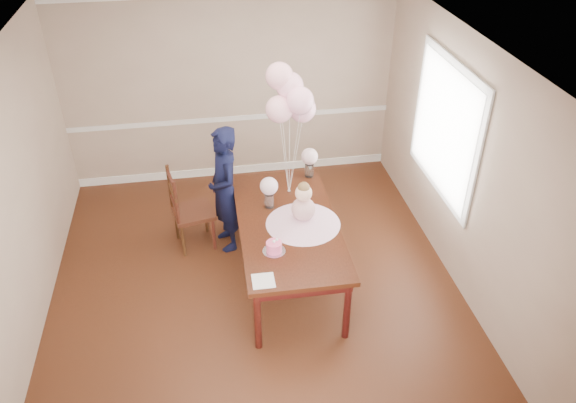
{
  "coord_description": "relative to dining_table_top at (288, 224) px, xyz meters",
  "views": [
    {
      "loc": [
        -0.42,
        -4.74,
        4.35
      ],
      "look_at": [
        0.39,
        0.08,
        1.05
      ],
      "focal_mm": 35.0,
      "sensor_mm": 36.0,
      "label": 1
    }
  ],
  "objects": [
    {
      "name": "table_leg_bl",
      "position": [
        -0.43,
        0.98,
        -0.4
      ],
      "size": [
        0.07,
        0.07,
        0.74
      ],
      "primitive_type": "cylinder",
      "rotation": [
        0.0,
        0.0,
        -0.01
      ],
      "color": "black",
      "rests_on": "floor"
    },
    {
      "name": "baby_skirt",
      "position": [
        0.16,
        -0.05,
        0.08
      ],
      "size": [
        0.81,
        0.81,
        0.11
      ],
      "primitive_type": "cone",
      "rotation": [
        0.0,
        0.0,
        -0.01
      ],
      "color": "#E5A9CA",
      "rests_on": "dining_table_top"
    },
    {
      "name": "birthday_cake",
      "position": [
        -0.22,
        -0.47,
        0.09
      ],
      "size": [
        0.16,
        0.16,
        0.11
      ],
      "primitive_type": "cylinder",
      "rotation": [
        0.0,
        0.0,
        -0.01
      ],
      "color": "#F84E87",
      "rests_on": "cake_platter"
    },
    {
      "name": "table_leg_fr",
      "position": [
        0.43,
        -0.98,
        -0.4
      ],
      "size": [
        0.07,
        0.07,
        0.74
      ],
      "primitive_type": "cylinder",
      "rotation": [
        0.0,
        0.0,
        -0.01
      ],
      "color": "black",
      "rests_on": "floor"
    },
    {
      "name": "wall_front",
      "position": [
        -0.38,
        -2.57,
        0.59
      ],
      "size": [
        4.5,
        0.02,
        2.7
      ],
      "primitive_type": "cube",
      "color": "tan",
      "rests_on": "floor"
    },
    {
      "name": "cake_flower_b",
      "position": [
        -0.19,
        -0.45,
        0.16
      ],
      "size": [
        0.03,
        0.03,
        0.03
      ],
      "primitive_type": "sphere",
      "color": "white",
      "rests_on": "birthday_cake"
    },
    {
      "name": "table_leg_fl",
      "position": [
        -0.46,
        -0.96,
        -0.4
      ],
      "size": [
        0.07,
        0.07,
        0.74
      ],
      "primitive_type": "cylinder",
      "rotation": [
        0.0,
        0.0,
        -0.01
      ],
      "color": "black",
      "rests_on": "floor"
    },
    {
      "name": "cake_platter",
      "position": [
        -0.22,
        -0.47,
        0.03
      ],
      "size": [
        0.24,
        0.24,
        0.01
      ],
      "primitive_type": "cylinder",
      "rotation": [
        0.0,
        0.0,
        -0.01
      ],
      "color": "#B4B4B8",
      "rests_on": "dining_table_top"
    },
    {
      "name": "roses_far",
      "position": [
        0.41,
        0.89,
        0.3
      ],
      "size": [
        0.2,
        0.2,
        0.2
      ],
      "primitive_type": "sphere",
      "color": "#FFD5DF",
      "rests_on": "rose_vase_far"
    },
    {
      "name": "napkin",
      "position": [
        -0.38,
        -0.89,
        0.03
      ],
      "size": [
        0.21,
        0.21,
        0.01
      ],
      "primitive_type": "cube",
      "rotation": [
        0.0,
        0.0,
        -0.01
      ],
      "color": "white",
      "rests_on": "dining_table_top"
    },
    {
      "name": "table_leg_br",
      "position": [
        0.46,
        0.96,
        -0.4
      ],
      "size": [
        0.07,
        0.07,
        0.74
      ],
      "primitive_type": "cylinder",
      "rotation": [
        0.0,
        0.0,
        -0.01
      ],
      "color": "black",
      "rests_on": "floor"
    },
    {
      "name": "chair_back_post_r",
      "position": [
        -1.26,
        0.96,
        0.01
      ],
      "size": [
        0.05,
        0.05,
        0.58
      ],
      "primitive_type": "cylinder",
      "rotation": [
        0.0,
        0.0,
        0.2
      ],
      "color": "#341B0E",
      "rests_on": "dining_chair_seat"
    },
    {
      "name": "ceiling",
      "position": [
        -0.38,
        -0.07,
        1.94
      ],
      "size": [
        4.5,
        5.0,
        0.02
      ],
      "primitive_type": "cube",
      "color": "white",
      "rests_on": "wall_back"
    },
    {
      "name": "floor",
      "position": [
        -0.38,
        -0.07,
        -0.76
      ],
      "size": [
        4.5,
        5.0,
        0.0
      ],
      "primitive_type": "cube",
      "color": "#37190D",
      "rests_on": "ground"
    },
    {
      "name": "balloon_ribbon_a",
      "position": [
        0.06,
        0.58,
        0.48
      ],
      "size": [
        0.1,
        0.01,
        0.88
      ],
      "primitive_type": "cylinder",
      "rotation": [
        0.0,
        -0.1,
        -0.01
      ],
      "color": "white",
      "rests_on": "balloon_weight"
    },
    {
      "name": "chair_leg_fl",
      "position": [
        -1.16,
        0.6,
        -0.54
      ],
      "size": [
        0.05,
        0.05,
        0.45
      ],
      "primitive_type": "cylinder",
      "rotation": [
        0.0,
        0.0,
        0.2
      ],
      "color": "#3A1F0F",
      "rests_on": "floor"
    },
    {
      "name": "baseboard_trim",
      "position": [
        -0.38,
        2.42,
        -0.7
      ],
      "size": [
        4.5,
        0.02,
        0.12
      ],
      "primitive_type": "cube",
      "color": "white",
      "rests_on": "floor"
    },
    {
      "name": "balloon_ribbon_e",
      "position": [
        0.19,
        0.62,
        0.45
      ],
      "size": [
        0.15,
        0.07,
        0.82
      ],
      "primitive_type": "cylinder",
      "rotation": [
        -0.09,
        0.17,
        -0.01
      ],
      "color": "white",
      "rests_on": "balloon_weight"
    },
    {
      "name": "balloon_d",
      "position": [
        0.03,
        0.71,
        1.4
      ],
      "size": [
        0.3,
        0.3,
        0.3
      ],
      "primitive_type": "sphere",
      "color": "#F8AFC1",
      "rests_on": "balloon_ribbon_d"
    },
    {
      "name": "baby_hair",
      "position": [
        0.16,
        -0.05,
        0.48
      ],
      "size": [
        0.13,
        0.13,
        0.13
      ],
      "primitive_type": "sphere",
      "color": "brown",
      "rests_on": "baby_head"
    },
    {
      "name": "roses_near",
      "position": [
        -0.15,
        0.32,
        0.3
      ],
      "size": [
        0.2,
        0.2,
        0.2
      ],
      "primitive_type": "sphere",
      "color": "silver",
      "rests_on": "rose_vase_near"
    },
    {
      "name": "wall_left",
      "position": [
        -2.63,
        -0.07,
        0.59
      ],
      "size": [
        0.02,
        5.0,
        2.7
      ],
      "primitive_type": "cube",
      "color": "tan",
      "rests_on": "floor"
    },
    {
      "name": "chair_slat_top",
      "position": [
        -1.22,
        0.78,
        0.22
      ],
      "size": [
        0.12,
        0.41,
        0.05
      ],
      "primitive_type": "cube",
      "rotation": [
        0.0,
        0.0,
        0.2
      ],
      "color": "#38150F",
      "rests_on": "dining_chair_seat"
    },
    {
      "name": "dining_table_top",
      "position": [
        0.0,
        0.0,
        0.0
      ],
      "size": [
        1.08,
        2.12,
        0.05
      ],
      "primitive_type": "cube",
      "rotation": [
        0.0,
        0.0,
        -0.01
      ],
      "color": "black",
      "rests_on": "table_leg_fl"
    },
    {
      "name": "rose_vase_far",
      "position": [
        0.41,
        0.89,
        0.11
      ],
      "size": [
        0.11,
        0.11,
        0.17
      ],
      "primitive_type": "cylinder",
      "rotation": [
        0.0,
        0.0,
        -0.01
      ],
      "color": "silver",
      "rests_on": "dining_table_top"
    },
    {
      "name": "chair_slat_mid",
      "position": [
        -1.22,
        0.78,
        0.05
      ],
      "size": [
        0.12,
        0.41,
        0.05
      ],
      "primitive_type": "cube",
      "rotation": [
        0.0,
        0.0,
        0.2
      ],
      "color": "#331B0D",
      "rests_on": "dining_chair_seat"
    },
    {
      "name": "window_frame",
      "position": [
        1.84,
        0.43,
        0.79
      ],
      "size": [
        0.02,
        1.66,
        1.56
      ],
      "primitive_type": "cube",
      "color": "silver",
      "rests_on": "wall_right"
    },
    {
      "name": "table_apron",
      "position": [
        0.0,
        0.0,
        -0.08
      ],
      "size": [
        0.98,
        2.02,
        0.11
      ],
      "primitive_type": "cube",
      "rotation": [
        0.0,
        0.0,
        -0.01
      ],
      "color": "black",
      "rests_on": "table_leg_fl"
    },
    {
      "name": "wall_back",
      "position": [
        -0.38,
        2.43,
        0.59
      ],
      "size": [
        4.5,
        0.02,
        2.7
      ],
      "primitive_type": "cube",
      "color": "tan",
      "rests_on": "floor"
    },
    {
      "name": "chair_leg_br",
      "position": [
        -0.87,
        1.04,
        -0.54
      ],
      "size": [
        0.05,
        0.05,
        0.45
      ],
      "primitive_type": "cylinder",
      "rotation": [
        0.0,
        0.0,
        0.2
      ],
      "color": "#371D0F",
      "rests_on": "floor"
    },
    {
      "name": "chair_leg_bl",
      "position": [
        -1.24,
        0.97,
        -0.54
      ],
      "size": [
        0.05,
        0.05,
        0.45
      ],
      "primitive_type": "cylinder",
      "rotation": [
        0.0,
        0.0,
        0.2
      ],
      "color": "#341D0E",
      "rests_on": "floor"
    },
    {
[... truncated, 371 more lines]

